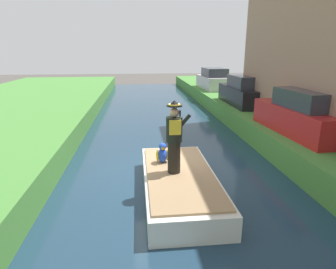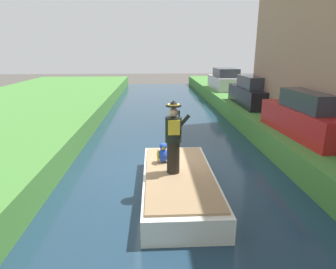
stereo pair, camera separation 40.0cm
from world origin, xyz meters
TOP-DOWN VIEW (x-y plane):
  - ground_plane at (0.00, 0.00)m, footprint 80.00×80.00m
  - canal_water at (0.00, 0.00)m, footprint 6.67×48.00m
  - boat at (0.00, -1.30)m, footprint 1.82×4.21m
  - person_pirate at (-0.14, -1.27)m, footprint 0.61×0.42m
  - parrot_plush at (-0.37, -0.56)m, footprint 0.36×0.35m
  - parked_car_red at (4.64, 1.03)m, footprint 1.92×4.09m
  - parked_car_dark at (4.64, 6.59)m, footprint 1.72×4.01m
  - parked_car_silver at (4.64, 13.00)m, footprint 1.78×4.04m

SIDE VIEW (x-z plane):
  - ground_plane at x=0.00m, z-range 0.00..0.00m
  - canal_water at x=0.00m, z-range 0.00..0.10m
  - boat at x=0.00m, z-range 0.10..0.71m
  - parrot_plush at x=-0.37m, z-range 0.67..1.24m
  - parked_car_red at x=4.64m, z-range 0.83..2.33m
  - parked_car_dark at x=4.64m, z-range 0.83..2.33m
  - parked_car_silver at x=4.64m, z-range 0.83..2.33m
  - person_pirate at x=-0.14m, z-range 0.71..2.56m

